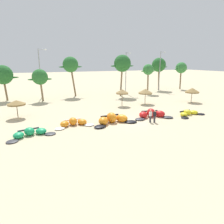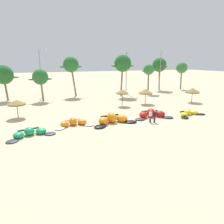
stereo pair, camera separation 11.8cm
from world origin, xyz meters
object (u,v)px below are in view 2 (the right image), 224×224
palm_center_left (123,64)px  lamppost_east (161,70)px  palm_leftmost (3,75)px  beach_umbrella_near_van (17,103)px  beach_umbrella_middle (122,92)px  lamppost_west_center (41,71)px  palm_left_of_gap (71,65)px  palm_center_right (149,70)px  kite_right_of_center (189,113)px  kite_far_left (30,133)px  palm_left (40,77)px  person_by_umbrellas (155,116)px  lamppost_east_center (127,71)px  person_near_kites (150,116)px  kite_left_of_center (113,119)px  kite_left (73,123)px  beach_umbrella_outermost (193,90)px  palm_right (182,68)px  kite_center (152,114)px  beach_umbrella_near_palms (146,91)px  palm_right_of_gap (159,65)px

palm_center_left → lamppost_east: lamppost_east is taller
palm_leftmost → beach_umbrella_near_van: bearing=-79.7°
beach_umbrella_middle → lamppost_east: (17.21, 12.99, 3.06)m
lamppost_west_center → beach_umbrella_near_van: bearing=-105.8°
palm_left_of_gap → lamppost_west_center: size_ratio=0.85×
palm_center_right → kite_right_of_center: bearing=-105.4°
kite_far_left → palm_left: (2.53, 19.94, 4.39)m
palm_leftmost → palm_center_left: palm_center_left is taller
person_by_umbrellas → lamppost_east_center: bearing=72.3°
palm_center_left → person_near_kites: bearing=-105.2°
kite_right_of_center → person_near_kites: (-7.28, -0.85, 0.52)m
kite_left_of_center → palm_center_right: 26.52m
kite_left → lamppost_east: (27.66, 20.92, 5.27)m
beach_umbrella_outermost → palm_right: palm_right is taller
person_near_kites → lamppost_west_center: 27.87m
palm_left → palm_center_right: (24.86, 0.14, 0.98)m
palm_left → palm_left_of_gap: palm_left_of_gap is taller
kite_center → person_by_umbrellas: bearing=-115.3°
palm_left_of_gap → palm_left: bearing=-152.3°
kite_right_of_center → beach_umbrella_near_palms: 9.89m
kite_left_of_center → beach_umbrella_near_palms: bearing=40.5°
kite_left_of_center → palm_right: (30.45, 22.68, 5.39)m
palm_leftmost → kite_right_of_center: bearing=-41.5°
person_by_umbrellas → palm_leftmost: 31.16m
kite_center → palm_center_left: bearing=77.8°
kite_far_left → palm_center_left: bearing=43.9°
person_near_kites → palm_left_of_gap: 25.63m
kite_left_of_center → kite_center: (6.20, 0.39, -0.04)m
kite_right_of_center → palm_right_of_gap: 27.70m
kite_center → beach_umbrella_near_palms: beach_umbrella_near_palms is taller
beach_umbrella_near_palms → lamppost_east: 18.36m
beach_umbrella_middle → beach_umbrella_outermost: (13.90, -2.25, -0.25)m
person_near_kites → person_by_umbrellas: 0.55m
person_near_kites → lamppost_east_center: lamppost_east_center is taller
kite_right_of_center → palm_center_right: (5.51, 20.03, 5.40)m
kite_left_of_center → kite_center: 6.21m
palm_center_right → palm_right_of_gap: 7.51m
lamppost_west_center → lamppost_east_center: lamppost_west_center is taller
person_by_umbrellas → palm_right: 35.58m
beach_umbrella_near_palms → person_by_umbrellas: (-5.13, -10.61, -1.55)m
kite_center → beach_umbrella_near_van: size_ratio=2.32×
beach_umbrella_near_van → palm_leftmost: (-2.69, 14.80, 2.97)m
kite_left → lamppost_east: bearing=37.1°
lamppost_west_center → lamppost_east: 29.75m
palm_left_of_gap → palm_right_of_gap: size_ratio=1.01×
person_near_kites → person_by_umbrellas: (0.50, -0.23, 0.00)m
kite_left_of_center → lamppost_east: (22.75, 21.86, 5.13)m
beach_umbrella_near_palms → palm_center_right: 13.13m
kite_center → palm_center_left: 19.70m
kite_left_of_center → beach_umbrella_near_palms: size_ratio=2.22×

